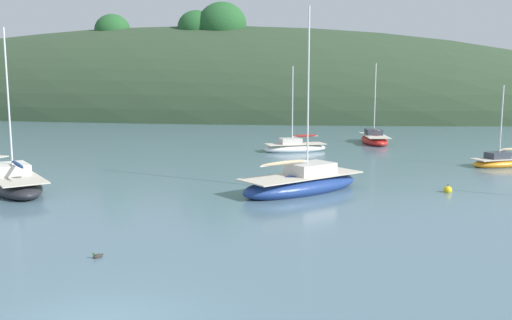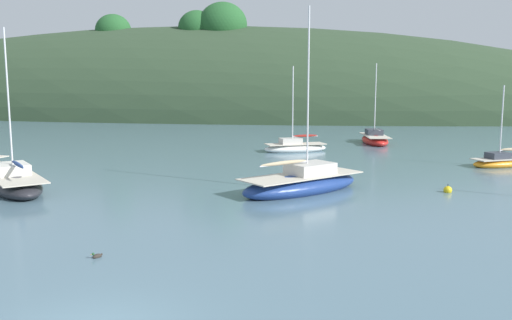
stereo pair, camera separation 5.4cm
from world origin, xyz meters
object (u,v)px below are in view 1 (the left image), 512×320
(sailboat_orange_cutter, at_px, (302,183))
(sailboat_yellow_far, at_px, (501,162))
(sailboat_cream_ketch, at_px, (295,147))
(duck_trailing, at_px, (98,256))
(sailboat_navy_dinghy, at_px, (374,139))
(sailboat_black_sloop, at_px, (15,183))
(mooring_buoy_inner, at_px, (448,190))

(sailboat_orange_cutter, relative_size, sailboat_yellow_far, 1.73)
(sailboat_cream_ketch, bearing_deg, duck_trailing, -96.14)
(sailboat_navy_dinghy, height_order, sailboat_black_sloop, sailboat_black_sloop)
(sailboat_orange_cutter, height_order, sailboat_black_sloop, sailboat_orange_cutter)
(sailboat_cream_ketch, xyz_separation_m, mooring_buoy_inner, (9.91, -15.32, -0.23))
(sailboat_orange_cutter, height_order, mooring_buoy_inner, sailboat_orange_cutter)
(sailboat_yellow_far, xyz_separation_m, sailboat_black_sloop, (-27.59, -13.92, 0.11))
(mooring_buoy_inner, height_order, duck_trailing, mooring_buoy_inner)
(sailboat_navy_dinghy, xyz_separation_m, sailboat_black_sloop, (-19.36, -26.81, 0.03))
(sailboat_yellow_far, bearing_deg, mooring_buoy_inner, -116.66)
(sailboat_yellow_far, relative_size, mooring_buoy_inner, 10.56)
(sailboat_yellow_far, relative_size, sailboat_cream_ketch, 0.79)
(sailboat_cream_ketch, distance_m, mooring_buoy_inner, 18.25)
(sailboat_yellow_far, distance_m, sailboat_cream_ketch, 15.85)
(sailboat_navy_dinghy, bearing_deg, sailboat_black_sloop, -125.84)
(sailboat_orange_cutter, relative_size, sailboat_cream_ketch, 1.36)
(sailboat_yellow_far, bearing_deg, duck_trailing, -127.68)
(sailboat_navy_dinghy, distance_m, sailboat_black_sloop, 33.07)
(sailboat_navy_dinghy, height_order, sailboat_yellow_far, sailboat_navy_dinghy)
(sailboat_navy_dinghy, xyz_separation_m, sailboat_cream_ketch, (-6.70, -7.55, -0.04))
(duck_trailing, bearing_deg, sailboat_cream_ketch, 83.86)
(sailboat_yellow_far, height_order, sailboat_black_sloop, sailboat_black_sloop)
(sailboat_black_sloop, distance_m, sailboat_cream_ketch, 23.05)
(mooring_buoy_inner, bearing_deg, sailboat_yellow_far, 63.34)
(sailboat_yellow_far, xyz_separation_m, mooring_buoy_inner, (-5.01, -9.98, -0.19))
(sailboat_black_sloop, height_order, mooring_buoy_inner, sailboat_black_sloop)
(sailboat_navy_dinghy, xyz_separation_m, sailboat_orange_cutter, (-4.30, -24.17, 0.06))
(sailboat_orange_cutter, height_order, sailboat_cream_ketch, sailboat_orange_cutter)
(sailboat_black_sloop, distance_m, duck_trailing, 13.42)
(sailboat_orange_cutter, xyz_separation_m, sailboat_black_sloop, (-15.06, -2.63, -0.03))
(sailboat_orange_cutter, bearing_deg, mooring_buoy_inner, 9.85)
(sailboat_black_sloop, bearing_deg, sailboat_yellow_far, 26.77)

